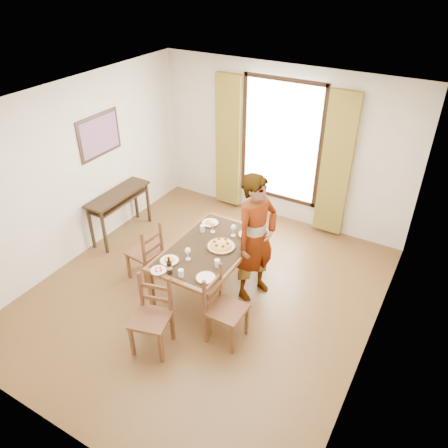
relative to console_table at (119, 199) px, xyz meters
The scene contains 22 objects.
ground 2.22m from the console_table, 16.47° to the right, with size 5.00×5.00×0.00m, color #513019.
room_shell 2.25m from the console_table, 13.10° to the right, with size 4.60×5.10×2.74m.
console_table is the anchor object (origin of this frame).
dining_table 2.11m from the console_table, 13.47° to the right, with size 0.99×1.63×0.76m.
chair_west 1.33m from the console_table, 32.50° to the right, with size 0.46×0.46×0.94m.
chair_north 2.27m from the console_table, 18.28° to the left, with size 0.48×0.48×0.84m.
chair_south 2.64m from the console_table, 40.57° to the right, with size 0.53×0.53×0.98m.
chair_east 2.92m from the console_table, 23.41° to the right, with size 0.43×0.43×0.98m.
man 2.64m from the console_table, ahead, with size 0.65×0.79×1.86m, color gray.
plate_sw 2.04m from the console_table, 29.72° to the right, with size 0.27×0.27×0.05m, color silver, non-canonical shape.
plate_se 2.60m from the console_table, 24.34° to the right, with size 0.27×0.27×0.05m, color silver, non-canonical shape.
plate_nw 1.76m from the console_table, ahead, with size 0.27×0.27×0.05m, color silver, non-canonical shape.
plate_ne 2.37m from the console_table, ahead, with size 0.27×0.27×0.05m, color silver, non-canonical shape.
pasta_platter 2.23m from the console_table, 10.47° to the right, with size 0.40×0.40×0.10m, color #D0651A, non-canonical shape.
caprese_plate 2.16m from the console_table, 35.06° to the right, with size 0.20×0.20×0.04m, color silver, non-canonical shape.
wine_glass_a 2.14m from the console_table, 23.56° to the right, with size 0.08×0.08×0.18m, color white, non-canonical shape.
wine_glass_b 2.21m from the console_table, ahead, with size 0.08×0.08×0.18m, color white, non-canonical shape.
wine_glass_c 1.91m from the console_table, ahead, with size 0.08×0.08×0.18m, color white, non-canonical shape.
tumbler_a 2.49m from the console_table, 18.53° to the right, with size 0.07×0.07×0.10m, color silver.
tumbler_b 1.78m from the console_table, ahead, with size 0.07×0.07×0.10m, color silver.
tumbler_c 2.39m from the console_table, 29.73° to the right, with size 0.07×0.07×0.10m, color silver.
wine_bottle 2.28m from the console_table, 32.22° to the right, with size 0.07×0.07×0.25m, color black, non-canonical shape.
Camera 1 is at (2.60, -3.95, 4.21)m, focal length 35.00 mm.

